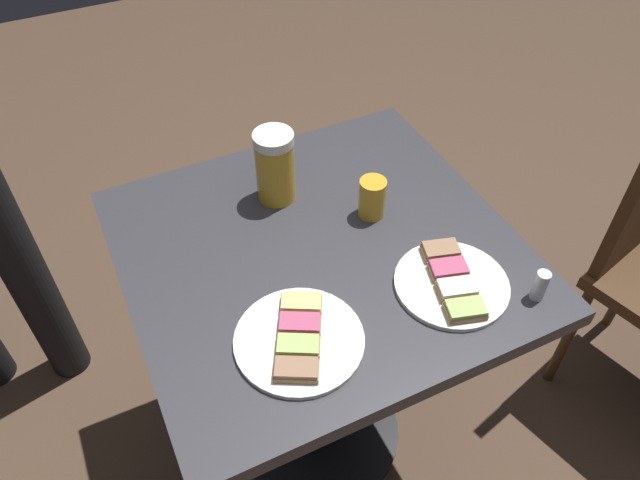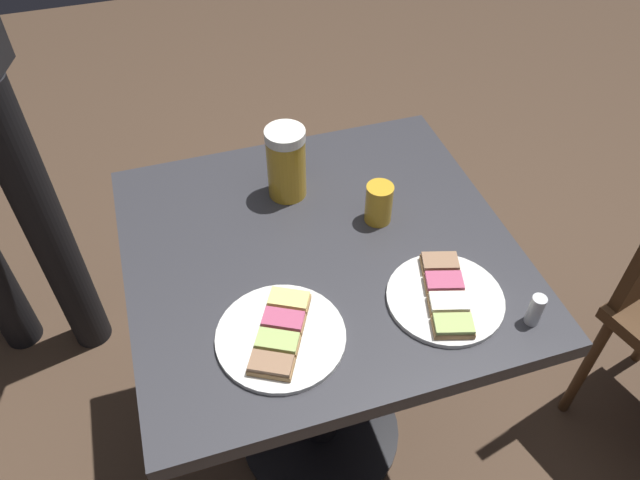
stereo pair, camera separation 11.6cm
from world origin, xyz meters
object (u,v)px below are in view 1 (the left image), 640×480
beer_glass_small (372,198)px  salt_shaker (540,285)px  beer_mug (275,165)px  plate_near (452,282)px  plate_far (299,339)px

beer_glass_small → salt_shaker: size_ratio=1.36×
beer_glass_small → beer_mug: bearing=137.5°
plate_near → salt_shaker: bearing=-35.3°
plate_far → beer_mug: beer_mug is taller
beer_glass_small → plate_far: bearing=-139.4°
beer_glass_small → salt_shaker: (0.16, -0.32, -0.01)m
plate_near → beer_glass_small: 0.24m
plate_near → plate_far: (-0.30, 0.01, -0.00)m
plate_near → salt_shaker: salt_shaker is taller
salt_shaker → plate_near: bearing=144.7°
salt_shaker → beer_mug: bearing=124.3°
beer_mug → salt_shaker: bearing=-55.7°
plate_far → beer_mug: (0.11, 0.36, 0.07)m
beer_mug → salt_shaker: (0.31, -0.46, -0.05)m
plate_near → beer_glass_small: bearing=99.5°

